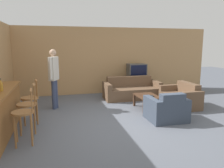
# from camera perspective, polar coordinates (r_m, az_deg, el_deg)

# --- Properties ---
(ground_plane) EXTENTS (24.00, 24.00, 0.00)m
(ground_plane) POSITION_cam_1_polar(r_m,az_deg,el_deg) (5.46, 3.71, -10.36)
(ground_plane) COLOR #565B66
(wall_back) EXTENTS (9.40, 0.08, 2.60)m
(wall_back) POSITION_cam_1_polar(r_m,az_deg,el_deg) (8.68, -3.70, 6.07)
(wall_back) COLOR tan
(wall_back) RESTS_ON ground_plane
(bar_chair_near) EXTENTS (0.44, 0.44, 1.08)m
(bar_chair_near) POSITION_cam_1_polar(r_m,az_deg,el_deg) (4.55, -22.07, -7.70)
(bar_chair_near) COLOR #996638
(bar_chair_near) RESTS_ON ground_plane
(bar_chair_mid) EXTENTS (0.46, 0.46, 1.08)m
(bar_chair_mid) POSITION_cam_1_polar(r_m,az_deg,el_deg) (5.10, -21.22, -5.74)
(bar_chair_mid) COLOR #996638
(bar_chair_mid) RESTS_ON ground_plane
(bar_chair_far) EXTENTS (0.48, 0.48, 1.08)m
(bar_chair_far) POSITION_cam_1_polar(r_m,az_deg,el_deg) (5.68, -20.53, -4.12)
(bar_chair_far) COLOR #996638
(bar_chair_far) RESTS_ON ground_plane
(couch_far) EXTENTS (2.01, 0.87, 0.77)m
(couch_far) POSITION_cam_1_polar(r_m,az_deg,el_deg) (7.96, 5.13, -1.75)
(couch_far) COLOR brown
(couch_far) RESTS_ON ground_plane
(armchair_near) EXTENTS (0.93, 0.83, 0.76)m
(armchair_near) POSITION_cam_1_polar(r_m,az_deg,el_deg) (5.79, 14.06, -6.52)
(armchair_near) COLOR #384251
(armchair_near) RESTS_ON ground_plane
(loveseat_right) EXTENTS (0.80, 1.30, 0.74)m
(loveseat_right) POSITION_cam_1_polar(r_m,az_deg,el_deg) (7.22, 17.51, -3.42)
(loveseat_right) COLOR brown
(loveseat_right) RESTS_ON ground_plane
(coffee_table) EXTENTS (0.61, 0.87, 0.41)m
(coffee_table) POSITION_cam_1_polar(r_m,az_deg,el_deg) (6.69, 9.19, -3.52)
(coffee_table) COLOR #472D1E
(coffee_table) RESTS_ON ground_plane
(tv_unit) EXTENTS (0.99, 0.48, 0.65)m
(tv_unit) POSITION_cam_1_polar(r_m,az_deg,el_deg) (8.84, 6.39, -0.26)
(tv_unit) COLOR #2D2319
(tv_unit) RESTS_ON ground_plane
(tv) EXTENTS (0.72, 0.47, 0.53)m
(tv) POSITION_cam_1_polar(r_m,az_deg,el_deg) (8.75, 6.47, 3.55)
(tv) COLOR #4C4C4C
(tv) RESTS_ON tv_unit
(bottle) EXTENTS (0.08, 0.08, 0.26)m
(bottle) POSITION_cam_1_polar(r_m,az_deg,el_deg) (5.08, -27.04, -0.35)
(bottle) COLOR #B27A23
(bottle) RESTS_ON bar_counter
(book_on_table) EXTENTS (0.21, 0.20, 0.03)m
(book_on_table) POSITION_cam_1_polar(r_m,az_deg,el_deg) (6.57, 10.00, -3.10)
(book_on_table) COLOR black
(book_on_table) RESTS_ON coffee_table
(person_by_window) EXTENTS (0.31, 0.50, 1.79)m
(person_by_window) POSITION_cam_1_polar(r_m,az_deg,el_deg) (6.73, -14.94, 2.25)
(person_by_window) COLOR #384260
(person_by_window) RESTS_ON ground_plane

